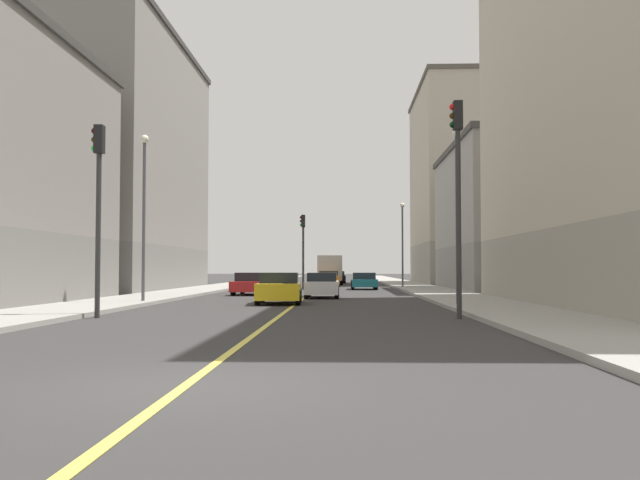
# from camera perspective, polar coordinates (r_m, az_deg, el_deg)

# --- Properties ---
(ground_plane) EXTENTS (400.00, 400.00, 0.00)m
(ground_plane) POSITION_cam_1_polar(r_m,az_deg,el_deg) (9.53, -10.94, -11.65)
(ground_plane) COLOR #333232
(ground_plane) RESTS_ON ground
(sidewalk_left) EXTENTS (3.70, 168.00, 0.15)m
(sidewalk_left) POSITION_cam_1_polar(r_m,az_deg,el_deg) (58.47, 7.66, -3.78)
(sidewalk_left) COLOR #9E9B93
(sidewalk_left) RESTS_ON ground
(sidewalk_right) EXTENTS (3.70, 168.00, 0.15)m
(sidewalk_right) POSITION_cam_1_polar(r_m,az_deg,el_deg) (59.03, -7.80, -3.76)
(sidewalk_right) COLOR #9E9B93
(sidewalk_right) RESTS_ON ground
(lane_center_stripe) EXTENTS (0.16, 154.00, 0.01)m
(lane_center_stripe) POSITION_cam_1_polar(r_m,az_deg,el_deg) (58.22, -0.11, -3.87)
(lane_center_stripe) COLOR #E5D14C
(lane_center_stripe) RESTS_ON ground
(building_left_mid) EXTENTS (12.13, 17.46, 10.28)m
(building_left_mid) POSITION_cam_1_polar(r_m,az_deg,el_deg) (51.72, 17.16, 1.74)
(building_left_mid) COLOR gray
(building_left_mid) RESTS_ON ground
(building_left_far) EXTENTS (12.13, 18.39, 19.89)m
(building_left_far) POSITION_cam_1_polar(r_m,az_deg,el_deg) (72.94, 12.69, 4.32)
(building_left_far) COLOR #9D9688
(building_left_far) RESTS_ON ground
(building_right_midblock) EXTENTS (12.13, 21.94, 18.12)m
(building_right_midblock) POSITION_cam_1_polar(r_m,az_deg,el_deg) (53.05, -17.71, 5.91)
(building_right_midblock) COLOR slate
(building_right_midblock) RESTS_ON ground
(traffic_light_left_near) EXTENTS (0.40, 0.32, 6.76)m
(traffic_light_left_near) POSITION_cam_1_polar(r_m,az_deg,el_deg) (22.10, 11.20, 4.90)
(traffic_light_left_near) COLOR #2D2D2D
(traffic_light_left_near) RESTS_ON ground
(traffic_light_right_near) EXTENTS (0.40, 0.32, 6.09)m
(traffic_light_right_near) POSITION_cam_1_polar(r_m,az_deg,el_deg) (23.10, -17.68, 3.69)
(traffic_light_right_near) COLOR #2D2D2D
(traffic_light_right_near) RESTS_ON ground
(traffic_light_median_far) EXTENTS (0.40, 0.32, 5.50)m
(traffic_light_median_far) POSITION_cam_1_polar(r_m,az_deg,el_deg) (51.19, -1.40, -0.06)
(traffic_light_median_far) COLOR #2D2D2D
(traffic_light_median_far) RESTS_ON ground
(street_lamp_left_near) EXTENTS (0.36, 0.36, 7.04)m
(street_lamp_left_near) POSITION_cam_1_polar(r_m,az_deg,el_deg) (28.53, 11.15, 3.48)
(street_lamp_left_near) COLOR #4C4C51
(street_lamp_left_near) RESTS_ON ground
(street_lamp_right_near) EXTENTS (0.36, 0.36, 7.26)m
(street_lamp_right_near) POSITION_cam_1_polar(r_m,az_deg,el_deg) (31.45, -14.20, 3.18)
(street_lamp_right_near) COLOR #4C4C51
(street_lamp_right_near) RESTS_ON ground
(street_lamp_left_far) EXTENTS (0.36, 0.36, 6.49)m
(street_lamp_left_far) POSITION_cam_1_polar(r_m,az_deg,el_deg) (54.27, 6.76, 0.39)
(street_lamp_left_far) COLOR #4C4C51
(street_lamp_left_far) RESTS_ON ground
(car_black) EXTENTS (1.90, 4.55, 1.28)m
(car_black) POSITION_cam_1_polar(r_m,az_deg,el_deg) (74.58, 1.39, -3.07)
(car_black) COLOR black
(car_black) RESTS_ON ground
(car_white) EXTENTS (1.80, 4.46, 1.33)m
(car_white) POSITION_cam_1_polar(r_m,az_deg,el_deg) (37.17, 0.18, -3.73)
(car_white) COLOR white
(car_white) RESTS_ON ground
(car_yellow) EXTENTS (2.06, 4.26, 1.37)m
(car_yellow) POSITION_cam_1_polar(r_m,az_deg,el_deg) (30.80, -3.35, -4.00)
(car_yellow) COLOR gold
(car_yellow) RESTS_ON ground
(car_teal) EXTENTS (1.93, 4.34, 1.25)m
(car_teal) POSITION_cam_1_polar(r_m,az_deg,el_deg) (52.10, 3.62, -3.38)
(car_teal) COLOR #196670
(car_teal) RESTS_ON ground
(car_red) EXTENTS (2.10, 4.67, 1.32)m
(car_red) POSITION_cam_1_polar(r_m,az_deg,el_deg) (41.52, -5.55, -3.58)
(car_red) COLOR red
(car_red) RESTS_ON ground
(car_orange) EXTENTS (2.02, 4.38, 1.35)m
(car_orange) POSITION_cam_1_polar(r_m,az_deg,el_deg) (60.84, 0.69, -3.18)
(car_orange) COLOR orange
(car_orange) RESTS_ON ground
(box_truck) EXTENTS (2.37, 7.14, 2.76)m
(box_truck) POSITION_cam_1_polar(r_m,az_deg,el_deg) (66.99, 0.86, -2.40)
(box_truck) COLOR maroon
(box_truck) RESTS_ON ground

